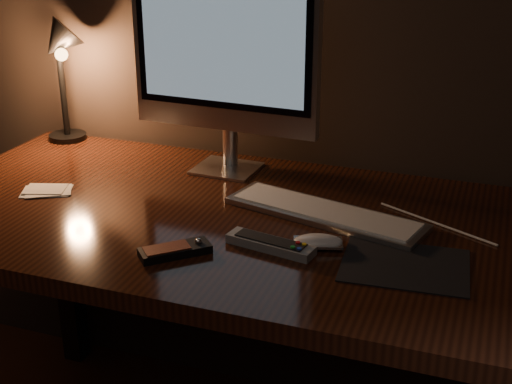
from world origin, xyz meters
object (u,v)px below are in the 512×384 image
(keyboard, at_px, (325,213))
(mouse, at_px, (318,243))
(tv_remote, at_px, (271,244))
(media_remote, at_px, (175,250))
(desk, at_px, (271,257))
(desk_lamp, at_px, (60,59))
(monitor, at_px, (224,54))

(keyboard, relative_size, mouse, 4.63)
(tv_remote, bearing_deg, media_remote, -142.33)
(mouse, height_order, tv_remote, tv_remote)
(desk, xyz_separation_m, desk_lamp, (-0.68, 0.23, 0.37))
(desk, relative_size, monitor, 3.19)
(keyboard, relative_size, tv_remote, 2.39)
(desk, bearing_deg, mouse, -46.51)
(desk, height_order, desk_lamp, desk_lamp)
(desk_lamp, bearing_deg, monitor, 13.78)
(tv_remote, height_order, desk_lamp, desk_lamp)
(desk, height_order, keyboard, keyboard)
(mouse, bearing_deg, media_remote, -171.02)
(media_remote, distance_m, desk_lamp, 0.81)
(desk_lamp, bearing_deg, mouse, -5.47)
(monitor, bearing_deg, keyboard, -29.01)
(keyboard, bearing_deg, monitor, 162.39)
(keyboard, distance_m, mouse, 0.15)
(tv_remote, bearing_deg, mouse, 33.50)
(desk, distance_m, keyboard, 0.19)
(monitor, height_order, keyboard, monitor)
(media_remote, xyz_separation_m, desk_lamp, (-0.58, 0.51, 0.23))
(keyboard, relative_size, desk_lamp, 1.26)
(media_remote, height_order, tv_remote, media_remote)
(keyboard, distance_m, tv_remote, 0.20)
(mouse, bearing_deg, keyboard, 82.73)
(keyboard, height_order, tv_remote, tv_remote)
(monitor, height_order, desk_lamp, monitor)
(monitor, height_order, media_remote, monitor)
(desk, distance_m, tv_remote, 0.25)
(desk, bearing_deg, monitor, 135.42)
(keyboard, bearing_deg, desk_lamp, 177.36)
(desk, xyz_separation_m, tv_remote, (0.07, -0.20, 0.14))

